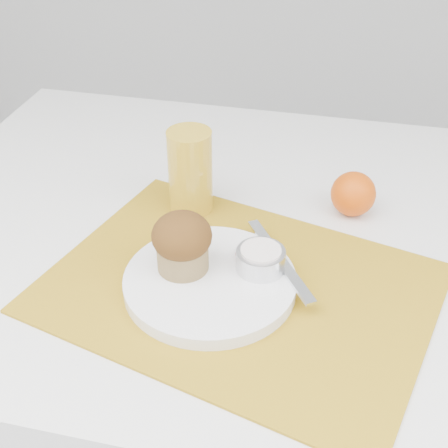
% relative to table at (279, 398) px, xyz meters
% --- Properties ---
extents(table, '(1.20, 0.80, 0.75)m').
position_rel_table_xyz_m(table, '(0.00, 0.00, 0.00)').
color(table, white).
rests_on(table, ground).
extents(placemat, '(0.56, 0.47, 0.00)m').
position_rel_table_xyz_m(placemat, '(-0.05, -0.14, 0.38)').
color(placemat, '#B08418').
rests_on(placemat, table).
extents(plate, '(0.24, 0.24, 0.02)m').
position_rel_table_xyz_m(plate, '(-0.09, -0.15, 0.39)').
color(plate, white).
rests_on(plate, placemat).
extents(ramekin, '(0.08, 0.08, 0.03)m').
position_rel_table_xyz_m(ramekin, '(-0.03, -0.12, 0.41)').
color(ramekin, silver).
rests_on(ramekin, plate).
extents(cream, '(0.06, 0.06, 0.01)m').
position_rel_table_xyz_m(cream, '(-0.03, -0.12, 0.42)').
color(cream, white).
rests_on(cream, ramekin).
extents(raspberry_near, '(0.02, 0.02, 0.02)m').
position_rel_table_xyz_m(raspberry_near, '(-0.05, -0.11, 0.41)').
color(raspberry_near, '#570209').
rests_on(raspberry_near, plate).
extents(raspberry_far, '(0.02, 0.02, 0.02)m').
position_rel_table_xyz_m(raspberry_far, '(-0.03, -0.12, 0.41)').
color(raspberry_far, '#580204').
rests_on(raspberry_far, plate).
extents(butter_knife, '(0.11, 0.16, 0.00)m').
position_rel_table_xyz_m(butter_knife, '(-0.00, -0.10, 0.40)').
color(butter_knife, silver).
rests_on(butter_knife, plate).
extents(orange, '(0.07, 0.07, 0.07)m').
position_rel_table_xyz_m(orange, '(0.08, 0.07, 0.41)').
color(orange, '#E55408').
rests_on(orange, table).
extents(juice_glass, '(0.07, 0.07, 0.13)m').
position_rel_table_xyz_m(juice_glass, '(-0.16, 0.02, 0.44)').
color(juice_glass, gold).
rests_on(juice_glass, table).
extents(muffin, '(0.08, 0.08, 0.08)m').
position_rel_table_xyz_m(muffin, '(-0.12, -0.14, 0.44)').
color(muffin, olive).
rests_on(muffin, plate).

